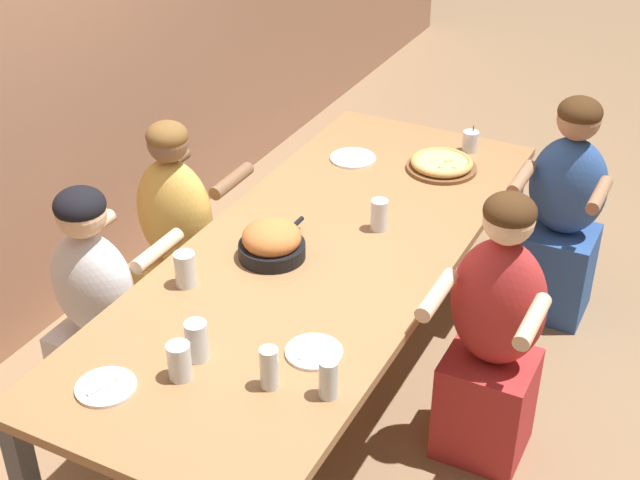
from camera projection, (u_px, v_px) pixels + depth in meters
ground_plane at (320, 394)px, 3.92m from camera, size 18.00×18.00×0.00m
dining_table at (320, 264)px, 3.57m from camera, size 2.62×1.02×0.75m
pizza_board_main at (442, 164)px, 4.12m from camera, size 0.33×0.33×0.05m
skillet_bowl at (272, 242)px, 3.46m from camera, size 0.38×0.26×0.15m
empty_plate_a at (314, 352)px, 2.98m from camera, size 0.20×0.20×0.02m
empty_plate_b at (353, 158)px, 4.22m from camera, size 0.22×0.22×0.02m
empty_plate_c at (106, 387)px, 2.83m from camera, size 0.20×0.20×0.02m
cocktail_glass_blue at (470, 142)px, 4.28m from camera, size 0.08×0.08×0.13m
drinking_glass_a at (197, 343)px, 2.93m from camera, size 0.08×0.08×0.14m
drinking_glass_b at (328, 380)px, 2.77m from camera, size 0.06×0.06×0.14m
drinking_glass_c at (185, 269)px, 3.29m from camera, size 0.08×0.08×0.14m
drinking_glass_d at (269, 368)px, 2.80m from camera, size 0.06×0.06×0.15m
drinking_glass_e at (379, 216)px, 3.65m from camera, size 0.07×0.07×0.13m
drinking_glass_f at (180, 363)px, 2.85m from camera, size 0.08×0.08×0.13m
diner_near_right at (562, 219)px, 4.19m from camera, size 0.51×0.40×1.13m
diner_near_center at (493, 343)px, 3.37m from camera, size 0.51×0.40×1.17m
diner_far_center at (179, 251)px, 3.97m from camera, size 0.51×0.40×1.14m
diner_far_midleft at (99, 319)px, 3.55m from camera, size 0.51×0.40×1.09m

